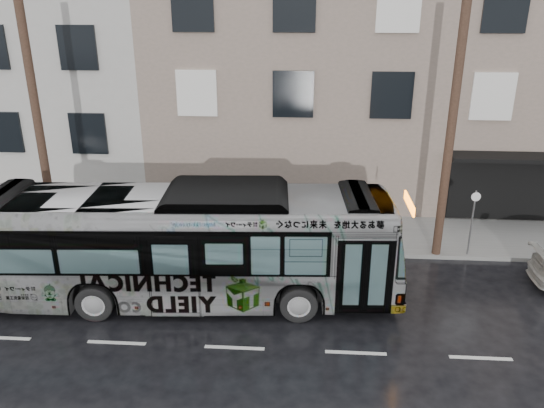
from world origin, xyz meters
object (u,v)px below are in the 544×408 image
(utility_pole_front, at_px, (451,130))
(sign_post, at_px, (472,223))
(utility_pole_rear, at_px, (38,124))
(bus, at_px, (186,244))

(utility_pole_front, distance_m, sign_post, 3.48)
(utility_pole_front, height_order, utility_pole_rear, same)
(utility_pole_front, xyz_separation_m, utility_pole_rear, (-14.00, 0.00, 0.00))
(sign_post, xyz_separation_m, bus, (-9.37, -3.27, 0.43))
(bus, bearing_deg, utility_pole_rear, 56.89)
(utility_pole_rear, height_order, bus, utility_pole_rear)
(utility_pole_rear, xyz_separation_m, bus, (5.73, -3.27, -2.87))
(bus, bearing_deg, sign_post, -74.10)
(sign_post, bearing_deg, utility_pole_rear, 180.00)
(utility_pole_rear, xyz_separation_m, sign_post, (15.10, 0.00, -3.30))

